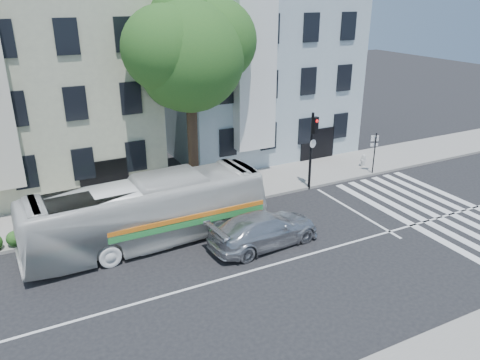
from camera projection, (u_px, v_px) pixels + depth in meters
ground at (271, 265)px, 19.39m from camera, size 120.00×120.00×0.00m
sidewalk_far at (198, 195)px, 25.98m from camera, size 80.00×4.00×0.15m
building_left at (36, 87)px, 26.82m from camera, size 12.00×10.00×11.00m
building_right at (251, 70)px, 32.71m from camera, size 12.00×10.00×11.00m
street_tree at (189, 50)px, 23.74m from camera, size 7.30×5.90×11.10m
bus at (148, 212)px, 20.63m from camera, size 3.07×11.00×3.03m
sedan at (264, 229)px, 20.76m from camera, size 2.55×5.37×1.51m
hedge at (75, 226)px, 21.56m from camera, size 8.26×3.75×0.70m
traffic_signal at (313, 141)px, 25.79m from camera, size 0.46×0.54×4.49m
fire_hydrant at (363, 160)px, 30.00m from camera, size 0.44×0.25×0.78m
far_sign_pole at (374, 148)px, 28.38m from camera, size 0.44×0.25×2.57m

